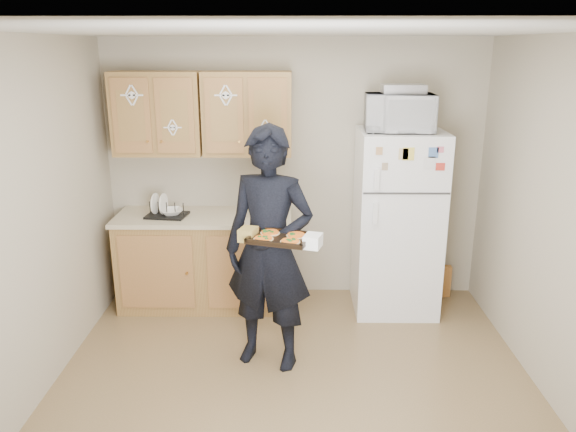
{
  "coord_description": "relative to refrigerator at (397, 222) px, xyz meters",
  "views": [
    {
      "loc": [
        -0.01,
        -3.53,
        2.42
      ],
      "look_at": [
        -0.05,
        0.45,
        1.21
      ],
      "focal_mm": 35.0,
      "sensor_mm": 36.0,
      "label": 1
    }
  ],
  "objects": [
    {
      "name": "wall_left",
      "position": [
        -2.75,
        -1.43,
        0.4
      ],
      "size": [
        0.04,
        3.6,
        2.5
      ],
      "primitive_type": "cube",
      "color": "#ABA08A",
      "rests_on": "floor"
    },
    {
      "name": "wall_back",
      "position": [
        -0.95,
        0.37,
        0.4
      ],
      "size": [
        3.6,
        0.04,
        2.5
      ],
      "primitive_type": "cube",
      "color": "#ABA08A",
      "rests_on": "floor"
    },
    {
      "name": "person",
      "position": [
        -1.14,
        -0.99,
        0.09
      ],
      "size": [
        0.79,
        0.63,
        1.88
      ],
      "primitive_type": "imported",
      "rotation": [
        0.0,
        0.0,
        -0.3
      ],
      "color": "black",
      "rests_on": "floor"
    },
    {
      "name": "upper_cab_left",
      "position": [
        -2.2,
        0.18,
        0.98
      ],
      "size": [
        0.8,
        0.33,
        0.75
      ],
      "primitive_type": "cube",
      "color": "brown",
      "rests_on": "wall_back"
    },
    {
      "name": "foil_pan",
      "position": [
        -0.02,
        -0.02,
        1.21
      ],
      "size": [
        0.37,
        0.26,
        0.08
      ],
      "primitive_type": "cube",
      "rotation": [
        0.0,
        0.0,
        -0.02
      ],
      "color": "silver",
      "rests_on": "microwave"
    },
    {
      "name": "upper_cab_right",
      "position": [
        -1.38,
        0.18,
        0.98
      ],
      "size": [
        0.8,
        0.33,
        0.75
      ],
      "primitive_type": "cube",
      "color": "brown",
      "rests_on": "wall_back"
    },
    {
      "name": "cereal_box",
      "position": [
        0.52,
        0.24,
        -0.69
      ],
      "size": [
        0.2,
        0.07,
        0.32
      ],
      "primitive_type": "cube",
      "color": "#D99C4C",
      "rests_on": "floor"
    },
    {
      "name": "countertop",
      "position": [
        -1.8,
        0.05,
        0.03
      ],
      "size": [
        1.64,
        0.64,
        0.04
      ],
      "primitive_type": "cube",
      "color": "#C1AD94",
      "rests_on": "base_cabinet"
    },
    {
      "name": "pizza_back_right",
      "position": [
        -0.94,
        -1.24,
        0.3
      ],
      "size": [
        0.14,
        0.14,
        0.02
      ],
      "primitive_type": "cylinder",
      "color": "orange",
      "rests_on": "baking_tray"
    },
    {
      "name": "bowl",
      "position": [
        -2.09,
        0.01,
        0.09
      ],
      "size": [
        0.27,
        0.27,
        0.05
      ],
      "primitive_type": "imported",
      "rotation": [
        0.0,
        0.0,
        0.33
      ],
      "color": "white",
      "rests_on": "dish_rack"
    },
    {
      "name": "floor",
      "position": [
        -0.95,
        -1.43,
        -0.85
      ],
      "size": [
        3.6,
        3.6,
        0.0
      ],
      "primitive_type": "plane",
      "color": "brown",
      "rests_on": "ground"
    },
    {
      "name": "pizza_front_right",
      "position": [
        -0.98,
        -1.37,
        0.3
      ],
      "size": [
        0.14,
        0.14,
        0.02
      ],
      "primitive_type": "cylinder",
      "color": "orange",
      "rests_on": "baking_tray"
    },
    {
      "name": "wall_front",
      "position": [
        -0.95,
        -3.23,
        0.4
      ],
      "size": [
        3.6,
        0.04,
        2.5
      ],
      "primitive_type": "cube",
      "color": "#ABA08A",
      "rests_on": "floor"
    },
    {
      "name": "base_cabinet",
      "position": [
        -1.8,
        0.05,
        -0.42
      ],
      "size": [
        1.6,
        0.6,
        0.86
      ],
      "primitive_type": "cube",
      "color": "brown",
      "rests_on": "floor"
    },
    {
      "name": "baking_tray",
      "position": [
        -1.05,
        -1.28,
        0.28
      ],
      "size": [
        0.49,
        0.41,
        0.04
      ],
      "primitive_type": "cube",
      "rotation": [
        0.0,
        0.0,
        -0.3
      ],
      "color": "black",
      "rests_on": "person"
    },
    {
      "name": "wall_right",
      "position": [
        0.85,
        -1.43,
        0.4
      ],
      "size": [
        0.04,
        3.6,
        2.5
      ],
      "primitive_type": "cube",
      "color": "#ABA08A",
      "rests_on": "floor"
    },
    {
      "name": "refrigerator",
      "position": [
        0.0,
        0.0,
        0.0
      ],
      "size": [
        0.75,
        0.7,
        1.7
      ],
      "primitive_type": "cube",
      "color": "white",
      "rests_on": "floor"
    },
    {
      "name": "pizza_back_left",
      "position": [
        -1.12,
        -1.18,
        0.3
      ],
      "size": [
        0.14,
        0.14,
        0.02
      ],
      "primitive_type": "cylinder",
      "color": "orange",
      "rests_on": "baking_tray"
    },
    {
      "name": "dish_rack",
      "position": [
        -2.13,
        0.01,
        0.12
      ],
      "size": [
        0.39,
        0.32,
        0.14
      ],
      "primitive_type": "cube",
      "rotation": [
        0.0,
        0.0,
        -0.14
      ],
      "color": "black",
      "rests_on": "countertop"
    },
    {
      "name": "microwave",
      "position": [
        -0.05,
        -0.05,
        1.01
      ],
      "size": [
        0.6,
        0.42,
        0.32
      ],
      "primitive_type": "imported",
      "rotation": [
        0.0,
        0.0,
        -0.05
      ],
      "color": "white",
      "rests_on": "refrigerator"
    },
    {
      "name": "soap_bottle",
      "position": [
        -1.29,
        -0.02,
        0.14
      ],
      "size": [
        0.11,
        0.11,
        0.19
      ],
      "primitive_type": "imported",
      "rotation": [
        0.0,
        0.0,
        -0.33
      ],
      "color": "white",
      "rests_on": "countertop"
    },
    {
      "name": "pizza_front_left",
      "position": [
        -1.16,
        -1.31,
        0.3
      ],
      "size": [
        0.14,
        0.14,
        0.02
      ],
      "primitive_type": "cylinder",
      "color": "orange",
      "rests_on": "baking_tray"
    },
    {
      "name": "ceiling",
      "position": [
        -0.95,
        -1.43,
        1.65
      ],
      "size": [
        3.6,
        3.6,
        0.0
      ],
      "primitive_type": "plane",
      "color": "silver",
      "rests_on": "wall_back"
    }
  ]
}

